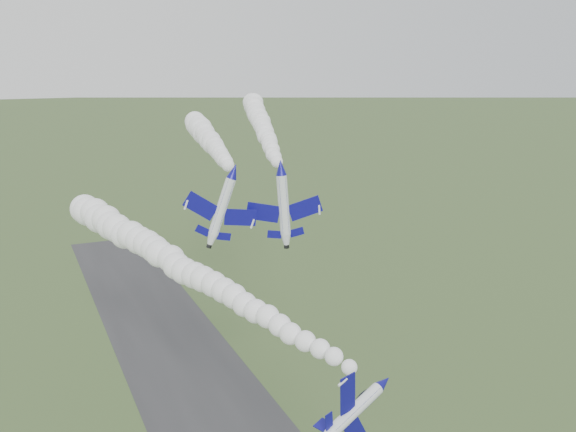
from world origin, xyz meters
The scene contains 6 objects.
jet_lead centered at (4.60, -9.76, 29.00)m, with size 5.15×10.98×8.95m.
smoke_trail_jet_lead centered at (-6.99, 28.31, 31.79)m, with size 5.52×75.04×5.52m, color white, non-canonical shape.
jet_pair_left centered at (-1.60, 19.24, 47.37)m, with size 9.82×12.22×4.04m.
smoke_trail_jet_pair_left centered at (4.05, 49.00, 47.99)m, with size 4.45×54.18×4.45m, color white, non-canonical shape.
jet_pair_right centered at (5.35, 19.35, 47.41)m, with size 10.91×12.70×3.22m.
smoke_trail_jet_pair_right centered at (17.50, 57.19, 49.40)m, with size 4.66×72.65×4.66m, color white, non-canonical shape.
Camera 1 is at (-29.59, -61.52, 62.38)m, focal length 40.00 mm.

